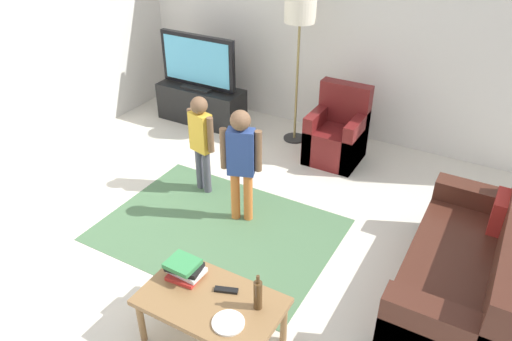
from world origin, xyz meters
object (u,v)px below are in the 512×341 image
(armchair, at_px, (337,136))
(tv_remote, at_px, (226,290))
(coffee_table, at_px, (211,304))
(child_center, at_px, (241,157))
(floor_lamp, at_px, (300,18))
(tv, at_px, (198,62))
(couch, at_px, (472,274))
(tv_stand, at_px, (201,105))
(book_stack, at_px, (185,269))
(plate, at_px, (228,323))
(child_near_tv, at_px, (201,136))
(bottle, at_px, (258,295))

(armchair, xyz_separation_m, tv_remote, (0.28, -2.86, 0.13))
(coffee_table, distance_m, tv_remote, 0.14)
(child_center, bearing_deg, floor_lamp, 99.04)
(tv, bearing_deg, couch, -24.09)
(tv_stand, relative_size, book_stack, 4.28)
(tv_stand, height_order, book_stack, book_stack)
(couch, height_order, child_center, child_center)
(tv, relative_size, book_stack, 3.92)
(coffee_table, bearing_deg, tv, 126.46)
(tv, relative_size, floor_lamp, 0.62)
(floor_lamp, bearing_deg, coffee_table, -74.65)
(armchair, distance_m, floor_lamp, 1.42)
(floor_lamp, height_order, plate, floor_lamp)
(floor_lamp, xyz_separation_m, plate, (1.09, -3.29, -1.12))
(floor_lamp, bearing_deg, child_near_tv, -102.42)
(floor_lamp, xyz_separation_m, child_center, (0.28, -1.79, -0.84))
(tv_stand, xyz_separation_m, armchair, (1.99, -0.04, 0.05))
(tv, relative_size, plate, 5.00)
(tv_stand, xyz_separation_m, child_center, (1.63, -1.63, 0.46))
(tv, distance_m, floor_lamp, 1.52)
(tv_stand, height_order, plate, tv_stand)
(plate, bearing_deg, child_center, 118.19)
(coffee_table, bearing_deg, bottle, 17.35)
(bottle, distance_m, tv_remote, 0.29)
(tv, xyz_separation_m, floor_lamp, (1.35, 0.17, 0.70))
(floor_lamp, height_order, coffee_table, floor_lamp)
(tv, xyz_separation_m, couch, (3.76, -1.68, -0.56))
(tv_remote, relative_size, plate, 0.77)
(tv, height_order, armchair, tv)
(armchair, height_order, plate, armchair)
(child_near_tv, distance_m, book_stack, 1.78)
(bottle, bearing_deg, couch, 44.95)
(tv_stand, bearing_deg, book_stack, -56.64)
(armchair, xyz_separation_m, plate, (0.45, -3.10, 0.13))
(tv_stand, distance_m, coffee_table, 3.75)
(tv, bearing_deg, plate, -52.01)
(tv_stand, xyz_separation_m, tv, (-0.00, -0.02, 0.60))
(armchair, bearing_deg, floor_lamp, 163.45)
(child_near_tv, distance_m, child_center, 0.67)
(child_near_tv, bearing_deg, book_stack, -58.96)
(tv_remote, bearing_deg, child_near_tv, 109.39)
(child_center, height_order, bottle, child_center)
(floor_lamp, relative_size, coffee_table, 1.78)
(child_center, bearing_deg, child_near_tv, 159.01)
(floor_lamp, bearing_deg, child_center, -80.96)
(tv, xyz_separation_m, bottle, (2.54, -2.90, -0.31))
(tv, height_order, child_near_tv, tv)
(tv, height_order, bottle, tv)
(couch, xyz_separation_m, armchair, (-1.77, 1.66, 0.01))
(coffee_table, distance_m, plate, 0.26)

